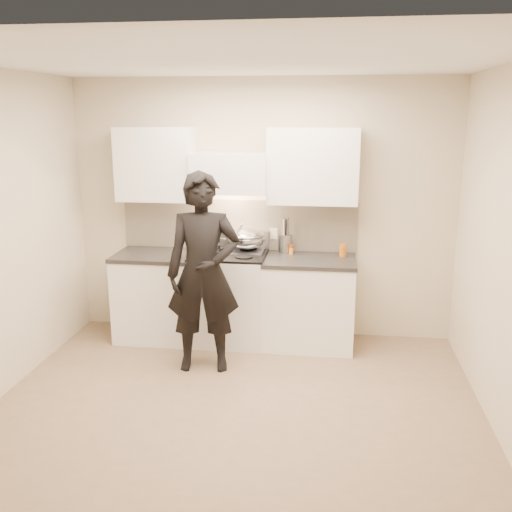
# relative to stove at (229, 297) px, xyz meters

# --- Properties ---
(ground_plane) EXTENTS (4.00, 4.00, 0.00)m
(ground_plane) POSITION_rel_stove_xyz_m (0.30, -1.42, -0.47)
(ground_plane) COLOR #8B6F56
(room_shell) EXTENTS (4.04, 3.54, 2.70)m
(room_shell) POSITION_rel_stove_xyz_m (0.24, -1.05, 1.12)
(room_shell) COLOR beige
(room_shell) RESTS_ON ground
(stove) EXTENTS (0.76, 0.65, 0.96)m
(stove) POSITION_rel_stove_xyz_m (0.00, 0.00, 0.00)
(stove) COLOR white
(stove) RESTS_ON ground
(counter_right) EXTENTS (0.92, 0.67, 0.92)m
(counter_right) POSITION_rel_stove_xyz_m (0.83, 0.00, -0.01)
(counter_right) COLOR white
(counter_right) RESTS_ON ground
(counter_left) EXTENTS (0.82, 0.67, 0.92)m
(counter_left) POSITION_rel_stove_xyz_m (-0.78, 0.00, -0.01)
(counter_left) COLOR white
(counter_left) RESTS_ON ground
(wok) EXTENTS (0.41, 0.50, 0.33)m
(wok) POSITION_rel_stove_xyz_m (0.16, 0.14, 0.59)
(wok) COLOR #B8B8BD
(wok) RESTS_ON stove
(stock_pot) EXTENTS (0.37, 0.31, 0.18)m
(stock_pot) POSITION_rel_stove_xyz_m (-0.20, -0.12, 0.57)
(stock_pot) COLOR #B8B8BD
(stock_pot) RESTS_ON stove
(utensil_crock) EXTENTS (0.14, 0.14, 0.36)m
(utensil_crock) POSITION_rel_stove_xyz_m (0.56, 0.22, 0.56)
(utensil_crock) COLOR #9B9BA0
(utensil_crock) RESTS_ON counter_right
(spice_jar) EXTENTS (0.04, 0.04, 0.09)m
(spice_jar) POSITION_rel_stove_xyz_m (0.63, 0.14, 0.49)
(spice_jar) COLOR orange
(spice_jar) RESTS_ON counter_right
(oil_glass) EXTENTS (0.08, 0.08, 0.13)m
(oil_glass) POSITION_rel_stove_xyz_m (1.16, 0.12, 0.51)
(oil_glass) COLOR #B15F15
(oil_glass) RESTS_ON counter_right
(person) EXTENTS (0.73, 0.54, 1.85)m
(person) POSITION_rel_stove_xyz_m (-0.11, -0.69, 0.45)
(person) COLOR black
(person) RESTS_ON ground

